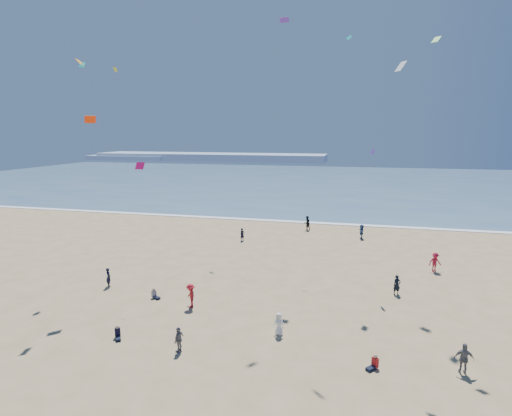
# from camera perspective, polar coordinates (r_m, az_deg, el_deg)

# --- Properties ---
(ocean) EXTENTS (220.00, 100.00, 0.06)m
(ocean) POSITION_cam_1_polar(r_m,az_deg,el_deg) (107.71, 9.93, 3.68)
(ocean) COLOR #476B84
(ocean) RESTS_ON ground
(surf_line) EXTENTS (220.00, 1.20, 0.08)m
(surf_line) POSITION_cam_1_polar(r_m,az_deg,el_deg) (58.55, 6.64, -2.02)
(surf_line) COLOR white
(surf_line) RESTS_ON ground
(headland_far) EXTENTS (110.00, 20.00, 3.20)m
(headland_far) POSITION_cam_1_polar(r_m,az_deg,el_deg) (193.93, -6.60, 7.28)
(headland_far) COLOR #7A8EA8
(headland_far) RESTS_ON ground
(headland_near) EXTENTS (40.00, 14.00, 2.00)m
(headland_near) POSITION_cam_1_polar(r_m,az_deg,el_deg) (206.82, -17.63, 6.90)
(headland_near) COLOR #7A8EA8
(headland_near) RESTS_ON ground
(standing_flyers) EXTENTS (35.20, 43.35, 1.92)m
(standing_flyers) POSITION_cam_1_polar(r_m,az_deg,el_deg) (30.95, 10.23, -12.22)
(standing_flyers) COLOR black
(standing_flyers) RESTS_ON ground
(seated_group) EXTENTS (17.50, 23.96, 0.84)m
(seated_group) POSITION_cam_1_polar(r_m,az_deg,el_deg) (21.02, -6.58, -25.62)
(seated_group) COLOR white
(seated_group) RESTS_ON ground
(kites_aloft) EXTENTS (50.25, 41.85, 27.42)m
(kites_aloft) POSITION_cam_1_polar(r_m,az_deg,el_deg) (25.34, 19.70, 15.16)
(kites_aloft) COLOR #10C0CD
(kites_aloft) RESTS_ON ground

